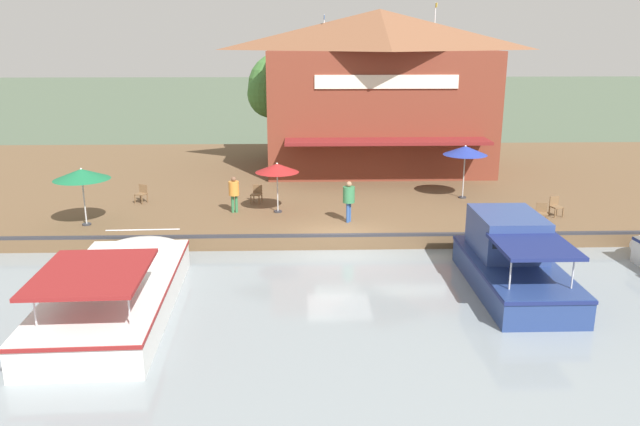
% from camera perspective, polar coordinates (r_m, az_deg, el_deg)
% --- Properties ---
extents(ground_plane, '(220.00, 220.00, 0.00)m').
position_cam_1_polar(ground_plane, '(24.35, 1.79, -3.57)').
color(ground_plane, '#4C5B47').
extents(quay_deck, '(22.00, 56.00, 0.60)m').
position_cam_1_polar(quay_deck, '(34.84, 0.71, 2.91)').
color(quay_deck, brown).
rests_on(quay_deck, ground).
extents(quay_edge_fender, '(0.20, 50.40, 0.10)m').
position_cam_1_polar(quay_edge_fender, '(24.24, 1.79, -2.04)').
color(quay_edge_fender, '#2D2D33').
rests_on(quay_edge_fender, quay_deck).
extents(waterfront_restaurant, '(9.19, 13.01, 9.31)m').
position_cam_1_polar(waterfront_restaurant, '(36.52, 5.32, 11.16)').
color(waterfront_restaurant, brown).
rests_on(waterfront_restaurant, quay_deck).
extents(patio_umbrella_mid_patio_right, '(2.08, 2.08, 2.56)m').
position_cam_1_polar(patio_umbrella_mid_patio_right, '(30.34, 13.15, 5.58)').
color(patio_umbrella_mid_patio_right, '#B7B7B7').
rests_on(patio_umbrella_mid_patio_right, quay_deck).
extents(patio_umbrella_mid_patio_left, '(1.91, 1.91, 2.22)m').
position_cam_1_polar(patio_umbrella_mid_patio_left, '(27.19, -3.95, 4.12)').
color(patio_umbrella_mid_patio_left, '#B7B7B7').
rests_on(patio_umbrella_mid_patio_left, quay_deck).
extents(patio_umbrella_near_quay_edge, '(2.26, 2.26, 2.40)m').
position_cam_1_polar(patio_umbrella_near_quay_edge, '(26.96, -20.98, 3.33)').
color(patio_umbrella_near_quay_edge, '#B7B7B7').
rests_on(patio_umbrella_near_quay_edge, quay_deck).
extents(cafe_chair_facing_river, '(0.54, 0.54, 0.85)m').
position_cam_1_polar(cafe_chair_facing_river, '(28.74, 20.74, 0.66)').
color(cafe_chair_facing_river, brown).
rests_on(cafe_chair_facing_river, quay_deck).
extents(cafe_chair_back_row_seat, '(0.52, 0.52, 0.85)m').
position_cam_1_polar(cafe_chair_back_row_seat, '(27.43, 19.62, 0.08)').
color(cafe_chair_back_row_seat, brown).
rests_on(cafe_chair_back_row_seat, quay_deck).
extents(cafe_chair_far_corner_seat, '(0.54, 0.54, 0.85)m').
position_cam_1_polar(cafe_chair_far_corner_seat, '(29.16, -5.80, 1.83)').
color(cafe_chair_far_corner_seat, brown).
rests_on(cafe_chair_far_corner_seat, quay_deck).
extents(cafe_chair_mid_patio, '(0.58, 0.58, 0.85)m').
position_cam_1_polar(cafe_chair_mid_patio, '(30.23, -15.99, 1.80)').
color(cafe_chair_mid_patio, brown).
rests_on(cafe_chair_mid_patio, quay_deck).
extents(person_near_entrance, '(0.46, 0.46, 1.61)m').
position_cam_1_polar(person_near_entrance, '(27.56, -7.87, 2.07)').
color(person_near_entrance, '#337547').
rests_on(person_near_entrance, quay_deck).
extents(person_at_quay_edge, '(0.49, 0.49, 1.74)m').
position_cam_1_polar(person_at_quay_edge, '(25.88, 2.65, 1.52)').
color(person_at_quay_edge, '#2D5193').
rests_on(person_at_quay_edge, quay_deck).
extents(motorboat_outer_channel, '(9.45, 3.61, 2.07)m').
position_cam_1_polar(motorboat_outer_channel, '(20.47, -17.69, -6.27)').
color(motorboat_outer_channel, white).
rests_on(motorboat_outer_channel, river_water).
extents(motorboat_distant_upstream, '(7.04, 2.66, 2.32)m').
position_cam_1_polar(motorboat_distant_upstream, '(21.86, 16.80, -4.02)').
color(motorboat_distant_upstream, navy).
rests_on(motorboat_distant_upstream, river_water).
extents(tree_downstream_bank, '(4.99, 4.75, 8.01)m').
position_cam_1_polar(tree_downstream_bank, '(41.15, 6.32, 12.96)').
color(tree_downstream_bank, brown).
rests_on(tree_downstream_bank, quay_deck).
extents(tree_upstream_bank, '(4.45, 4.23, 6.57)m').
position_cam_1_polar(tree_upstream_bank, '(40.34, -3.78, 11.31)').
color(tree_upstream_bank, brown).
rests_on(tree_upstream_bank, quay_deck).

